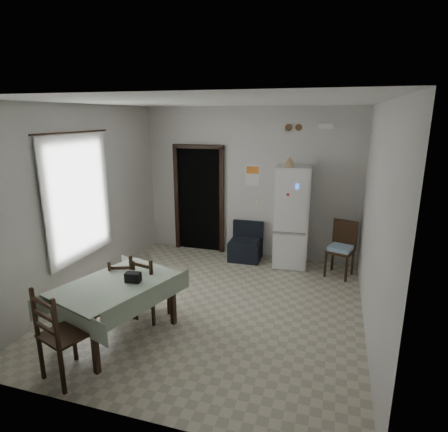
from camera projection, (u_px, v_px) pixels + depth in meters
The scene contains 25 objects.
ground at pixel (214, 305), 5.56m from camera, with size 4.50×4.50×0.00m, color #B6AF95.
ceiling at pixel (213, 102), 4.80m from camera, with size 4.20×4.50×0.02m, color white, non-canonical shape.
wall_back at pixel (250, 184), 7.26m from camera, with size 4.20×0.02×2.90m, color beige, non-canonical shape.
wall_front at pixel (128, 275), 3.10m from camera, with size 4.20×0.02×2.90m, color beige, non-canonical shape.
wall_left at pixel (84, 201), 5.77m from camera, with size 0.02×4.50×2.90m, color beige, non-canonical shape.
wall_right at pixel (376, 223), 4.59m from camera, with size 0.02×4.50×2.90m, color beige, non-canonical shape.
doorway at pixel (203, 198), 7.84m from camera, with size 1.06×0.52×2.22m.
window_recess at pixel (72, 197), 5.57m from camera, with size 0.10×1.20×1.60m, color silver.
curtain at pixel (79, 198), 5.54m from camera, with size 0.02×1.45×1.85m, color silver.
curtain_rod at pixel (72, 132), 5.29m from camera, with size 0.02×0.02×1.60m, color black.
calendar at pixel (253, 175), 7.19m from camera, with size 0.28×0.02×0.40m, color white.
calendar_image at pixel (253, 170), 7.16m from camera, with size 0.24×0.01×0.14m, color orange.
light_switch at pixel (257, 202), 7.30m from camera, with size 0.08×0.02×0.12m, color beige.
vent_left at pixel (289, 127), 6.77m from camera, with size 0.12×0.12×0.03m, color brown.
vent_right at pixel (299, 128), 6.72m from camera, with size 0.12×0.12×0.03m, color brown.
emergency_light at pixel (326, 126), 6.56m from camera, with size 0.25×0.07×0.09m, color white.
fridge at pixel (292, 217), 6.85m from camera, with size 0.61×0.61×1.87m, color white, non-canonical shape.
tan_cone at pixel (290, 162), 6.53m from camera, with size 0.21×0.21×0.17m, color tan.
navy_seat at pixel (245, 242), 7.25m from camera, with size 0.60×0.58×0.72m, color black, non-canonical shape.
corner_chair at pixel (340, 250), 6.47m from camera, with size 0.42×0.42×0.97m, color black, non-canonical shape.
dining_table at pixel (118, 310), 4.70m from camera, with size 0.94×1.42×0.74m, color #98AC93, non-canonical shape.
black_bag at pixel (133, 277), 4.61m from camera, with size 0.18×0.11×0.12m, color black.
dining_chair_far_left at pixel (125, 286), 5.21m from camera, with size 0.37×0.37×0.86m, color black, non-canonical shape.
dining_chair_far_right at pixel (151, 286), 5.14m from camera, with size 0.40×0.40×0.93m, color black, non-canonical shape.
dining_chair_near_head at pixel (66, 332), 3.93m from camera, with size 0.45×0.45×1.06m, color black, non-canonical shape.
Camera 1 is at (1.59, -4.76, 2.74)m, focal length 30.00 mm.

